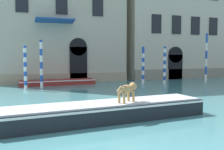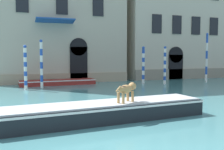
{
  "view_description": "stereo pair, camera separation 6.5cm",
  "coord_description": "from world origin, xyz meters",
  "px_view_note": "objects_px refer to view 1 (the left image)",
  "views": [
    {
      "loc": [
        -1.87,
        -4.08,
        2.54
      ],
      "look_at": [
        4.1,
        12.75,
        1.2
      ],
      "focal_mm": 42.0,
      "sensor_mm": 36.0,
      "label": 1
    },
    {
      "loc": [
        -1.81,
        -4.1,
        2.54
      ],
      "look_at": [
        4.1,
        12.75,
        1.2
      ],
      "focal_mm": 42.0,
      "sensor_mm": 36.0,
      "label": 2
    }
  ],
  "objects_px": {
    "mooring_pole_1": "(206,58)",
    "mooring_pole_3": "(143,65)",
    "boat_moored_near_palazzo": "(58,82)",
    "mooring_pole_5": "(165,65)",
    "dog_on_deck": "(128,89)",
    "mooring_pole_2": "(25,67)",
    "boat_foreground": "(107,111)",
    "mooring_pole_0": "(41,64)"
  },
  "relations": [
    {
      "from": "mooring_pole_3",
      "to": "mooring_pole_5",
      "type": "bearing_deg",
      "value": -34.74
    },
    {
      "from": "boat_moored_near_palazzo",
      "to": "mooring_pole_1",
      "type": "relative_size",
      "value": 1.4
    },
    {
      "from": "mooring_pole_0",
      "to": "mooring_pole_3",
      "type": "xyz_separation_m",
      "value": [
        8.95,
        0.54,
        -0.2
      ]
    },
    {
      "from": "boat_moored_near_palazzo",
      "to": "mooring_pole_2",
      "type": "xyz_separation_m",
      "value": [
        -2.7,
        -2.65,
        1.44
      ]
    },
    {
      "from": "mooring_pole_1",
      "to": "boat_foreground",
      "type": "bearing_deg",
      "value": -141.45
    },
    {
      "from": "mooring_pole_2",
      "to": "mooring_pole_0",
      "type": "bearing_deg",
      "value": 28.94
    },
    {
      "from": "boat_moored_near_palazzo",
      "to": "mooring_pole_0",
      "type": "xyz_separation_m",
      "value": [
        -1.51,
        -1.99,
        1.66
      ]
    },
    {
      "from": "boat_foreground",
      "to": "mooring_pole_2",
      "type": "bearing_deg",
      "value": 99.77
    },
    {
      "from": "dog_on_deck",
      "to": "mooring_pole_2",
      "type": "height_order",
      "value": "mooring_pole_2"
    },
    {
      "from": "mooring_pole_2",
      "to": "mooring_pole_5",
      "type": "height_order",
      "value": "mooring_pole_5"
    },
    {
      "from": "mooring_pole_2",
      "to": "mooring_pole_3",
      "type": "bearing_deg",
      "value": 6.72
    },
    {
      "from": "dog_on_deck",
      "to": "mooring_pole_5",
      "type": "bearing_deg",
      "value": 22.92
    },
    {
      "from": "boat_foreground",
      "to": "dog_on_deck",
      "type": "distance_m",
      "value": 1.17
    },
    {
      "from": "mooring_pole_2",
      "to": "mooring_pole_5",
      "type": "relative_size",
      "value": 0.99
    },
    {
      "from": "mooring_pole_1",
      "to": "mooring_pole_5",
      "type": "relative_size",
      "value": 1.39
    },
    {
      "from": "boat_foreground",
      "to": "boat_moored_near_palazzo",
      "type": "distance_m",
      "value": 13.18
    },
    {
      "from": "mooring_pole_2",
      "to": "mooring_pole_5",
      "type": "distance_m",
      "value": 11.71
    },
    {
      "from": "mooring_pole_0",
      "to": "mooring_pole_2",
      "type": "distance_m",
      "value": 1.38
    },
    {
      "from": "boat_foreground",
      "to": "dog_on_deck",
      "type": "relative_size",
      "value": 7.99
    },
    {
      "from": "boat_moored_near_palazzo",
      "to": "dog_on_deck",
      "type": "bearing_deg",
      "value": -89.71
    },
    {
      "from": "mooring_pole_1",
      "to": "mooring_pole_3",
      "type": "relative_size",
      "value": 1.39
    },
    {
      "from": "boat_moored_near_palazzo",
      "to": "mooring_pole_3",
      "type": "xyz_separation_m",
      "value": [
        7.44,
        -1.46,
        1.46
      ]
    },
    {
      "from": "boat_moored_near_palazzo",
      "to": "mooring_pole_1",
      "type": "distance_m",
      "value": 13.94
    },
    {
      "from": "mooring_pole_1",
      "to": "mooring_pole_0",
      "type": "bearing_deg",
      "value": 178.29
    },
    {
      "from": "mooring_pole_0",
      "to": "mooring_pole_3",
      "type": "relative_size",
      "value": 1.12
    },
    {
      "from": "boat_foreground",
      "to": "mooring_pole_5",
      "type": "xyz_separation_m",
      "value": [
        8.93,
        10.64,
        1.31
      ]
    },
    {
      "from": "mooring_pole_1",
      "to": "mooring_pole_3",
      "type": "height_order",
      "value": "mooring_pole_1"
    },
    {
      "from": "mooring_pole_2",
      "to": "boat_foreground",
      "type": "bearing_deg",
      "value": -75.21
    },
    {
      "from": "mooring_pole_3",
      "to": "boat_foreground",
      "type": "bearing_deg",
      "value": -122.09
    },
    {
      "from": "mooring_pole_1",
      "to": "mooring_pole_3",
      "type": "xyz_separation_m",
      "value": [
        -6.12,
        0.99,
        -0.64
      ]
    },
    {
      "from": "mooring_pole_3",
      "to": "mooring_pole_5",
      "type": "height_order",
      "value": "mooring_pole_3"
    },
    {
      "from": "boat_foreground",
      "to": "mooring_pole_0",
      "type": "height_order",
      "value": "mooring_pole_0"
    },
    {
      "from": "boat_foreground",
      "to": "mooring_pole_5",
      "type": "distance_m",
      "value": 13.95
    },
    {
      "from": "boat_foreground",
      "to": "mooring_pole_0",
      "type": "xyz_separation_m",
      "value": [
        -1.59,
        11.19,
        1.52
      ]
    },
    {
      "from": "dog_on_deck",
      "to": "boat_moored_near_palazzo",
      "type": "distance_m",
      "value": 13.47
    },
    {
      "from": "boat_foreground",
      "to": "mooring_pole_2",
      "type": "relative_size",
      "value": 2.55
    },
    {
      "from": "dog_on_deck",
      "to": "boat_moored_near_palazzo",
      "type": "relative_size",
      "value": 0.16
    },
    {
      "from": "boat_moored_near_palazzo",
      "to": "mooring_pole_5",
      "type": "relative_size",
      "value": 1.94
    },
    {
      "from": "dog_on_deck",
      "to": "mooring_pole_0",
      "type": "height_order",
      "value": "mooring_pole_0"
    },
    {
      "from": "boat_foreground",
      "to": "mooring_pole_1",
      "type": "height_order",
      "value": "mooring_pole_1"
    },
    {
      "from": "mooring_pole_1",
      "to": "mooring_pole_2",
      "type": "height_order",
      "value": "mooring_pole_1"
    },
    {
      "from": "boat_moored_near_palazzo",
      "to": "mooring_pole_5",
      "type": "distance_m",
      "value": 9.48
    }
  ]
}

